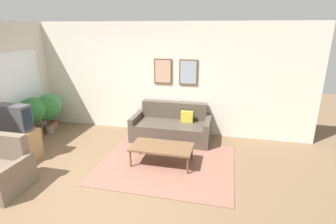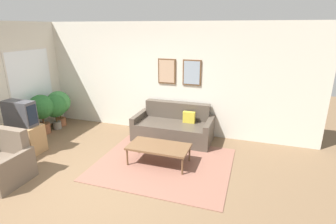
{
  "view_description": "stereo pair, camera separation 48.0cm",
  "coord_description": "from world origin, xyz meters",
  "views": [
    {
      "loc": [
        2.01,
        -3.48,
        2.58
      ],
      "look_at": [
        0.8,
        1.66,
        0.85
      ],
      "focal_mm": 28.0,
      "sensor_mm": 36.0,
      "label": 1
    },
    {
      "loc": [
        2.47,
        -3.35,
        2.58
      ],
      "look_at": [
        0.8,
        1.66,
        0.85
      ],
      "focal_mm": 28.0,
      "sensor_mm": 36.0,
      "label": 2
    }
  ],
  "objects": [
    {
      "name": "wall_back",
      "position": [
        0.01,
        2.68,
        1.35
      ],
      "size": [
        8.0,
        0.09,
        2.7
      ],
      "color": "beige",
      "rests_on": "ground_plane"
    },
    {
      "name": "armchair",
      "position": [
        -1.5,
        -0.45,
        0.29
      ],
      "size": [
        0.79,
        0.76,
        0.88
      ],
      "rotation": [
        0.0,
        0.0,
        0.1
      ],
      "color": "#6B5B4C",
      "rests_on": "ground_plane"
    },
    {
      "name": "tv",
      "position": [
        -2.08,
        0.57,
        0.87
      ],
      "size": [
        0.67,
        0.28,
        0.53
      ],
      "color": "#424247",
      "rests_on": "tv_stand"
    },
    {
      "name": "couch",
      "position": [
        0.76,
        2.21,
        0.29
      ],
      "size": [
        1.83,
        0.9,
        0.84
      ],
      "color": "#4C4238",
      "rests_on": "ground_plane"
    },
    {
      "name": "potted_plant_small",
      "position": [
        -2.35,
        1.86,
        0.61
      ],
      "size": [
        0.6,
        0.6,
        0.93
      ],
      "color": "slate",
      "rests_on": "ground_plane"
    },
    {
      "name": "tv_stand",
      "position": [
        -2.09,
        0.57,
        0.3
      ],
      "size": [
        0.81,
        0.43,
        0.6
      ],
      "color": "#A87F51",
      "rests_on": "ground_plane"
    },
    {
      "name": "potted_plant_by_window",
      "position": [
        -2.43,
        2.1,
        0.62
      ],
      "size": [
        0.61,
        0.61,
        0.95
      ],
      "color": "#935638",
      "rests_on": "ground_plane"
    },
    {
      "name": "area_rug",
      "position": [
        0.93,
        0.97,
        0.01
      ],
      "size": [
        2.58,
        2.15,
        0.01
      ],
      "color": "brown",
      "rests_on": "ground_plane"
    },
    {
      "name": "coffee_table",
      "position": [
        0.84,
        0.97,
        0.35
      ],
      "size": [
        1.18,
        0.62,
        0.38
      ],
      "color": "brown",
      "rests_on": "ground_plane"
    },
    {
      "name": "potted_plant_tall",
      "position": [
        -2.46,
        1.52,
        0.64
      ],
      "size": [
        0.6,
        0.6,
        0.99
      ],
      "color": "#935638",
      "rests_on": "ground_plane"
    },
    {
      "name": "ground_plane",
      "position": [
        0.0,
        0.0,
        0.0
      ],
      "size": [
        16.0,
        16.0,
        0.0
      ],
      "primitive_type": "plane",
      "color": "brown"
    }
  ]
}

